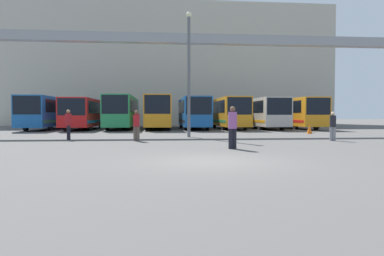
% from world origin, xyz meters
% --- Properties ---
extents(ground_plane, '(200.00, 200.00, 0.00)m').
position_xyz_m(ground_plane, '(0.00, 0.00, 0.00)').
color(ground_plane, '#514F4C').
extents(building_backdrop, '(46.28, 12.00, 17.04)m').
position_xyz_m(building_backdrop, '(0.00, 42.06, 8.52)').
color(building_backdrop, '#B7B2A3').
rests_on(building_backdrop, ground).
extents(overhead_gantry, '(36.10, 0.80, 7.51)m').
position_xyz_m(overhead_gantry, '(0.00, 15.28, 6.43)').
color(overhead_gantry, gray).
rests_on(overhead_gantry, ground).
extents(bus_slot_0, '(2.52, 11.66, 3.15)m').
position_xyz_m(bus_slot_0, '(-12.73, 25.06, 1.82)').
color(bus_slot_0, '#1959A5').
rests_on(bus_slot_0, ground).
extents(bus_slot_1, '(2.55, 10.03, 2.98)m').
position_xyz_m(bus_slot_1, '(-9.09, 24.24, 1.72)').
color(bus_slot_1, red).
rests_on(bus_slot_1, ground).
extents(bus_slot_2, '(2.48, 12.32, 3.27)m').
position_xyz_m(bus_slot_2, '(-5.45, 25.39, 1.88)').
color(bus_slot_2, '#268C4C').
rests_on(bus_slot_2, ground).
extents(bus_slot_3, '(2.48, 12.33, 3.29)m').
position_xyz_m(bus_slot_3, '(-1.82, 25.39, 1.90)').
color(bus_slot_3, orange).
rests_on(bus_slot_3, ground).
extents(bus_slot_4, '(2.50, 10.61, 3.14)m').
position_xyz_m(bus_slot_4, '(1.82, 24.53, 1.81)').
color(bus_slot_4, '#1959A5').
rests_on(bus_slot_4, ground).
extents(bus_slot_5, '(2.44, 10.13, 3.13)m').
position_xyz_m(bus_slot_5, '(5.45, 24.29, 1.80)').
color(bus_slot_5, orange).
rests_on(bus_slot_5, ground).
extents(bus_slot_6, '(2.54, 10.41, 3.09)m').
position_xyz_m(bus_slot_6, '(9.09, 24.43, 1.78)').
color(bus_slot_6, beige).
rests_on(bus_slot_6, ground).
extents(bus_slot_7, '(2.51, 12.19, 3.11)m').
position_xyz_m(bus_slot_7, '(12.73, 25.32, 1.79)').
color(bus_slot_7, orange).
rests_on(bus_slot_7, ground).
extents(pedestrian_near_center, '(0.37, 0.37, 1.76)m').
position_xyz_m(pedestrian_near_center, '(-6.90, 9.91, 0.93)').
color(pedestrian_near_center, black).
rests_on(pedestrian_near_center, ground).
extents(pedestrian_near_left, '(0.38, 0.38, 1.82)m').
position_xyz_m(pedestrian_near_left, '(1.52, 3.82, 0.97)').
color(pedestrian_near_left, black).
rests_on(pedestrian_near_left, ground).
extents(pedestrian_far_center, '(0.35, 0.35, 1.70)m').
position_xyz_m(pedestrian_far_center, '(-2.89, 8.63, 0.90)').
color(pedestrian_far_center, brown).
rests_on(pedestrian_far_center, ground).
extents(pedestrian_mid_right, '(0.34, 0.34, 1.63)m').
position_xyz_m(pedestrian_mid_right, '(8.10, 7.81, 0.87)').
color(pedestrian_mid_right, gray).
rests_on(pedestrian_mid_right, ground).
extents(traffic_cone, '(0.42, 0.42, 0.72)m').
position_xyz_m(traffic_cone, '(9.85, 14.69, 0.36)').
color(traffic_cone, orange).
rests_on(traffic_cone, ground).
extents(lamp_post, '(0.36, 0.36, 8.12)m').
position_xyz_m(lamp_post, '(0.30, 11.73, 4.42)').
color(lamp_post, '#595B60').
rests_on(lamp_post, ground).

